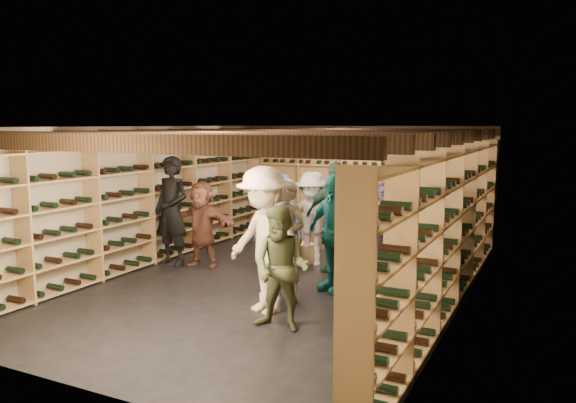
% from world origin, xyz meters
% --- Properties ---
extents(ground, '(8.00, 8.00, 0.00)m').
position_xyz_m(ground, '(0.00, 0.00, 0.00)').
color(ground, black).
rests_on(ground, ground).
extents(walls, '(5.52, 8.02, 2.40)m').
position_xyz_m(walls, '(0.00, 0.00, 1.20)').
color(walls, tan).
rests_on(walls, ground).
extents(ceiling, '(5.50, 8.00, 0.01)m').
position_xyz_m(ceiling, '(0.00, 0.00, 2.40)').
color(ceiling, beige).
rests_on(ceiling, walls).
extents(ceiling_joists, '(5.40, 7.12, 0.18)m').
position_xyz_m(ceiling_joists, '(0.00, 0.00, 2.26)').
color(ceiling_joists, black).
rests_on(ceiling_joists, ground).
extents(wine_rack_left, '(0.32, 7.50, 2.15)m').
position_xyz_m(wine_rack_left, '(-2.57, 0.00, 1.08)').
color(wine_rack_left, '#9F834D').
rests_on(wine_rack_left, ground).
extents(wine_rack_right, '(0.32, 7.50, 2.15)m').
position_xyz_m(wine_rack_right, '(2.57, 0.00, 1.08)').
color(wine_rack_right, '#9F834D').
rests_on(wine_rack_right, ground).
extents(wine_rack_back, '(4.70, 0.30, 2.15)m').
position_xyz_m(wine_rack_back, '(0.00, 3.83, 1.07)').
color(wine_rack_back, '#9F834D').
rests_on(wine_rack_back, ground).
extents(crate_stack_left, '(0.54, 0.39, 0.68)m').
position_xyz_m(crate_stack_left, '(-0.48, 2.53, 0.34)').
color(crate_stack_left, tan).
rests_on(crate_stack_left, ground).
extents(crate_stack_right, '(0.57, 0.45, 0.34)m').
position_xyz_m(crate_stack_right, '(-0.22, 1.30, 0.17)').
color(crate_stack_right, tan).
rests_on(crate_stack_right, ground).
extents(crate_loose, '(0.55, 0.41, 0.17)m').
position_xyz_m(crate_loose, '(0.75, 1.43, 0.09)').
color(crate_loose, tan).
rests_on(crate_loose, ground).
extents(person_1, '(0.73, 0.52, 1.90)m').
position_xyz_m(person_1, '(-2.15, 0.13, 0.95)').
color(person_1, black).
rests_on(person_1, ground).
extents(person_2, '(0.74, 0.59, 1.49)m').
position_xyz_m(person_2, '(0.97, -1.82, 0.75)').
color(person_2, '#4D5934').
rests_on(person_2, ground).
extents(person_3, '(1.40, 1.10, 1.91)m').
position_xyz_m(person_3, '(0.49, -1.35, 0.96)').
color(person_3, beige).
rests_on(person_3, ground).
extents(person_4, '(1.10, 0.80, 1.73)m').
position_xyz_m(person_4, '(0.94, -0.08, 0.86)').
color(person_4, '#177377').
rests_on(person_4, ground).
extents(person_5, '(1.40, 0.53, 1.49)m').
position_xyz_m(person_5, '(-1.62, 0.27, 0.74)').
color(person_5, brown).
rests_on(person_5, ground).
extents(person_6, '(0.93, 0.75, 1.66)m').
position_xyz_m(person_6, '(-0.24, 0.46, 0.83)').
color(person_6, '#182841').
rests_on(person_6, ground).
extents(person_7, '(0.68, 0.50, 1.69)m').
position_xyz_m(person_7, '(0.52, -0.80, 0.85)').
color(person_7, gray).
rests_on(person_7, ground).
extents(person_8, '(0.88, 0.72, 1.69)m').
position_xyz_m(person_8, '(1.22, 0.40, 0.84)').
color(person_8, '#441820').
rests_on(person_8, ground).
extents(person_9, '(1.19, 0.92, 1.63)m').
position_xyz_m(person_9, '(0.04, 1.18, 0.81)').
color(person_9, '#AAA19C').
rests_on(person_9, ground).
extents(person_10, '(1.11, 0.54, 1.83)m').
position_xyz_m(person_10, '(0.55, 0.98, 0.91)').
color(person_10, '#204738').
rests_on(person_10, ground).
extents(person_11, '(1.45, 0.48, 1.56)m').
position_xyz_m(person_11, '(1.35, 1.30, 0.78)').
color(person_11, slate).
rests_on(person_11, ground).
extents(person_12, '(0.79, 0.54, 1.55)m').
position_xyz_m(person_12, '(2.18, 0.37, 0.77)').
color(person_12, '#37383D').
rests_on(person_12, ground).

